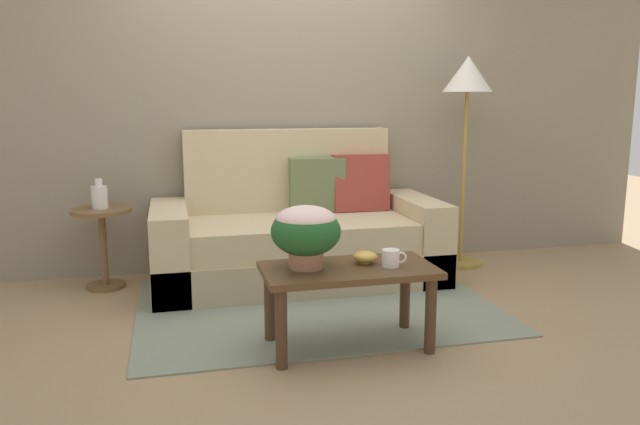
# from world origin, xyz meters

# --- Properties ---
(ground_plane) EXTENTS (14.00, 14.00, 0.00)m
(ground_plane) POSITION_xyz_m (0.00, 0.00, 0.00)
(ground_plane) COLOR #997A56
(wall_back) EXTENTS (6.40, 0.12, 2.88)m
(wall_back) POSITION_xyz_m (0.00, 1.24, 1.44)
(wall_back) COLOR gray
(wall_back) RESTS_ON ground
(area_rug) EXTENTS (2.25, 1.68, 0.01)m
(area_rug) POSITION_xyz_m (0.00, 0.15, 0.01)
(area_rug) COLOR gray
(area_rug) RESTS_ON ground
(couch) EXTENTS (2.06, 0.92, 1.10)m
(couch) POSITION_xyz_m (0.02, 0.75, 0.33)
(couch) COLOR tan
(couch) RESTS_ON ground
(coffee_table) EXTENTS (0.91, 0.48, 0.45)m
(coffee_table) POSITION_xyz_m (0.02, -0.55, 0.37)
(coffee_table) COLOR #442D1B
(coffee_table) RESTS_ON ground
(side_table) EXTENTS (0.41, 0.41, 0.57)m
(side_table) POSITION_xyz_m (-1.36, 0.88, 0.40)
(side_table) COLOR brown
(side_table) RESTS_ON ground
(floor_lamp) EXTENTS (0.38, 0.38, 1.65)m
(floor_lamp) POSITION_xyz_m (1.38, 0.85, 1.37)
(floor_lamp) COLOR olive
(floor_lamp) RESTS_ON ground
(potted_plant) EXTENTS (0.37, 0.37, 0.33)m
(potted_plant) POSITION_xyz_m (-0.21, -0.52, 0.65)
(potted_plant) COLOR #A36B4C
(potted_plant) RESTS_ON coffee_table
(coffee_mug) EXTENTS (0.14, 0.09, 0.09)m
(coffee_mug) POSITION_xyz_m (0.24, -0.60, 0.50)
(coffee_mug) COLOR white
(coffee_mug) RESTS_ON coffee_table
(snack_bowl) EXTENTS (0.13, 0.13, 0.07)m
(snack_bowl) POSITION_xyz_m (0.12, -0.51, 0.49)
(snack_bowl) COLOR gold
(snack_bowl) RESTS_ON coffee_table
(table_vase) EXTENTS (0.11, 0.11, 0.21)m
(table_vase) POSITION_xyz_m (-1.37, 0.89, 0.66)
(table_vase) COLOR silver
(table_vase) RESTS_ON side_table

